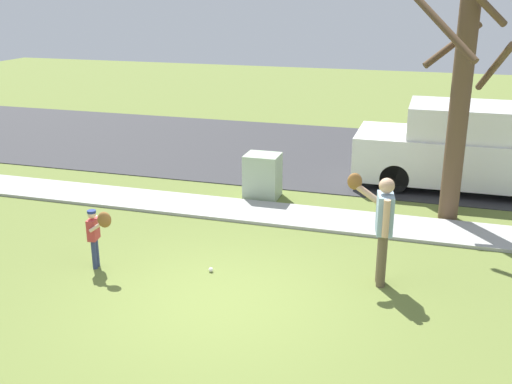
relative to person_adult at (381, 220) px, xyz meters
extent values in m
plane|color=olive|center=(-2.14, 2.27, -1.04)|extent=(48.00, 48.00, 0.00)
cube|color=#A3A39E|center=(-2.14, 2.37, -1.01)|extent=(36.00, 1.20, 0.06)
cube|color=#2D2D30|center=(-2.14, 7.37, -1.03)|extent=(36.00, 6.80, 0.02)
cylinder|color=brown|center=(0.06, -0.09, -0.62)|extent=(0.13, 0.13, 0.85)
cylinder|color=brown|center=(0.03, 0.07, -0.62)|extent=(0.13, 0.13, 0.85)
cube|color=#8CADC6|center=(0.04, -0.01, 0.11)|extent=(0.29, 0.44, 0.60)
sphere|color=tan|center=(0.04, -0.01, 0.54)|extent=(0.23, 0.23, 0.23)
cylinder|color=tan|center=(0.09, -0.26, 0.12)|extent=(0.10, 0.10, 0.57)
cylinder|color=tan|center=(-0.25, 0.20, 0.32)|extent=(0.53, 0.18, 0.41)
ellipsoid|color=brown|center=(-0.44, 0.16, 0.51)|extent=(0.24, 0.17, 0.26)
cylinder|color=navy|center=(-4.43, -0.71, -0.80)|extent=(0.08, 0.08, 0.49)
cylinder|color=navy|center=(-4.41, -0.80, -0.80)|extent=(0.08, 0.08, 0.49)
cube|color=#B73838|center=(-4.42, -0.75, -0.38)|extent=(0.17, 0.25, 0.35)
sphere|color=beige|center=(-4.42, -0.75, -0.13)|extent=(0.13, 0.13, 0.13)
cylinder|color=navy|center=(-4.42, -0.75, -0.08)|extent=(0.14, 0.14, 0.04)
cylinder|color=beige|center=(-4.45, -0.61, -0.37)|extent=(0.06, 0.06, 0.33)
cylinder|color=beige|center=(-4.25, -0.87, -0.25)|extent=(0.31, 0.11, 0.23)
ellipsoid|color=brown|center=(-4.14, -0.86, -0.15)|extent=(0.24, 0.17, 0.26)
sphere|color=white|center=(-2.58, -0.38, -1.01)|extent=(0.07, 0.07, 0.07)
cube|color=#9EB293|center=(-2.82, 3.38, -0.56)|extent=(0.73, 0.64, 0.96)
cylinder|color=brown|center=(1.04, 3.22, 1.22)|extent=(0.37, 0.37, 4.52)
cylinder|color=brown|center=(1.58, 3.39, 1.90)|extent=(0.53, 1.36, 1.02)
cylinder|color=brown|center=(0.81, 3.62, 2.26)|extent=(1.05, 0.69, 0.85)
cylinder|color=brown|center=(0.63, 2.75, 2.62)|extent=(1.26, 1.11, 1.14)
cylinder|color=brown|center=(1.29, 2.92, 2.98)|extent=(0.84, 0.72, 0.74)
cube|color=silver|center=(1.44, 5.35, -0.35)|extent=(5.00, 1.95, 1.00)
cube|color=silver|center=(1.44, 5.35, 0.50)|extent=(2.75, 1.79, 0.70)
cylinder|color=black|center=(-0.11, 6.21, -0.70)|extent=(0.64, 0.22, 0.64)
cylinder|color=black|center=(-0.11, 4.48, -0.70)|extent=(0.64, 0.22, 0.64)
camera|label=1|loc=(0.62, -8.47, 3.22)|focal=42.11mm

